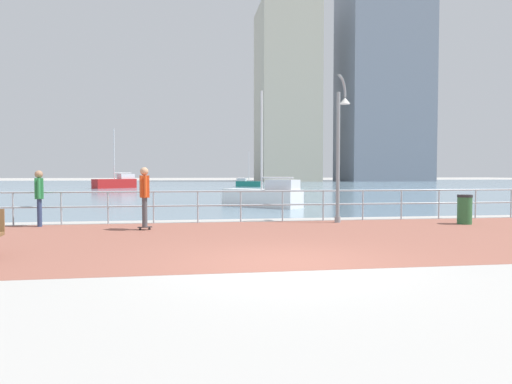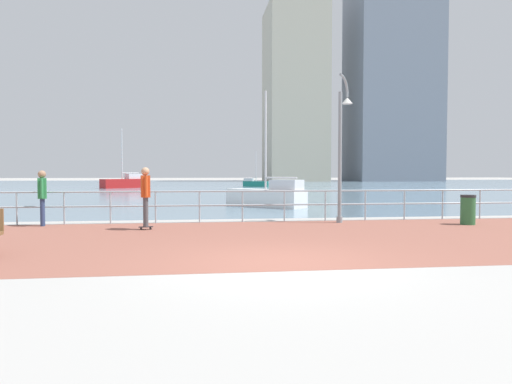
% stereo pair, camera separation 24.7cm
% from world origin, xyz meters
% --- Properties ---
extents(ground, '(220.00, 220.00, 0.00)m').
position_xyz_m(ground, '(0.00, 40.00, 0.00)').
color(ground, '#ADAAA5').
extents(brick_paving, '(28.00, 7.64, 0.01)m').
position_xyz_m(brick_paving, '(0.00, 3.12, 0.00)').
color(brick_paving, '#935647').
rests_on(brick_paving, ground).
extents(harbor_water, '(180.00, 88.00, 0.00)m').
position_xyz_m(harbor_water, '(0.00, 51.94, 0.00)').
color(harbor_water, '#6B899E').
rests_on(harbor_water, ground).
extents(waterfront_railing, '(25.25, 0.06, 1.04)m').
position_xyz_m(waterfront_railing, '(-0.00, 6.94, 0.72)').
color(waterfront_railing, '#9EADB7').
rests_on(waterfront_railing, ground).
extents(lamppost, '(0.64, 0.68, 4.81)m').
position_xyz_m(lamppost, '(3.22, 6.47, 2.66)').
color(lamppost, gray).
rests_on(lamppost, ground).
extents(skateboarder, '(0.41, 0.56, 1.77)m').
position_xyz_m(skateboarder, '(-2.93, 5.25, 1.07)').
color(skateboarder, black).
rests_on(skateboarder, ground).
extents(bystander, '(0.32, 0.55, 1.69)m').
position_xyz_m(bystander, '(-6.13, 6.59, 1.00)').
color(bystander, navy).
rests_on(bystander, ground).
extents(trash_bin, '(0.46, 0.46, 0.93)m').
position_xyz_m(trash_bin, '(6.90, 5.27, 0.47)').
color(trash_bin, '#2D6638').
rests_on(trash_bin, ground).
extents(sailboat_white, '(3.66, 3.58, 5.49)m').
position_xyz_m(sailboat_white, '(1.87, 13.43, 0.52)').
color(sailboat_white, white).
rests_on(sailboat_white, ground).
extents(sailboat_teal, '(4.46, 3.92, 6.40)m').
position_xyz_m(sailboat_teal, '(-9.29, 42.93, 0.61)').
color(sailboat_teal, '#B21E1E').
rests_on(sailboat_teal, ground).
extents(sailboat_yellow, '(3.14, 1.97, 4.23)m').
position_xyz_m(sailboat_yellow, '(5.46, 46.23, 0.40)').
color(sailboat_yellow, '#197266').
rests_on(sailboat_yellow, ground).
extents(tower_slate, '(11.32, 13.06, 36.43)m').
position_xyz_m(tower_slate, '(18.09, 82.53, 17.38)').
color(tower_slate, '#B2AD99').
rests_on(tower_slate, ground).
extents(tower_concrete, '(16.85, 12.80, 45.04)m').
position_xyz_m(tower_concrete, '(38.00, 81.49, 21.69)').
color(tower_concrete, slate).
rests_on(tower_concrete, ground).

